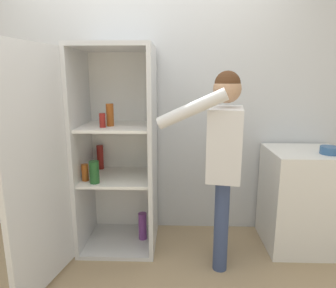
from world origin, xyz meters
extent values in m
plane|color=tan|center=(0.00, 0.00, 0.00)|extent=(12.00, 12.00, 0.00)
cube|color=silver|center=(0.00, 0.98, 1.27)|extent=(7.00, 0.06, 2.55)
cube|color=silver|center=(-0.26, 0.62, 0.02)|extent=(0.66, 0.62, 0.04)
cube|color=silver|center=(-0.26, 0.62, 1.75)|extent=(0.66, 0.62, 0.04)
cube|color=white|center=(-0.26, 0.91, 0.88)|extent=(0.66, 0.03, 1.70)
cube|color=silver|center=(-0.57, 0.62, 0.88)|extent=(0.03, 0.62, 1.70)
cube|color=silver|center=(0.06, 0.62, 0.88)|extent=(0.04, 0.62, 1.70)
cube|color=white|center=(-0.26, 0.62, 0.64)|extent=(0.59, 0.55, 0.02)
cube|color=white|center=(-0.26, 0.62, 1.10)|extent=(0.59, 0.55, 0.02)
cube|color=silver|center=(-0.68, 0.00, 0.88)|extent=(0.18, 0.66, 1.70)
cylinder|color=#1E5123|center=(-0.42, 0.44, 0.74)|extent=(0.08, 0.08, 0.19)
cylinder|color=#9E4C19|center=(-0.30, 0.58, 1.20)|extent=(0.06, 0.06, 0.19)
cylinder|color=#723884|center=(-0.05, 0.63, 0.16)|extent=(0.08, 0.08, 0.25)
cylinder|color=maroon|center=(-0.47, 0.84, 0.76)|extent=(0.06, 0.06, 0.23)
cylinder|color=maroon|center=(-0.34, 0.50, 1.17)|extent=(0.05, 0.05, 0.12)
cylinder|color=#9E4C19|center=(-0.51, 0.49, 0.72)|extent=(0.06, 0.06, 0.14)
cylinder|color=#384770|center=(0.62, 0.25, 0.38)|extent=(0.11, 0.11, 0.76)
cylinder|color=#384770|center=(0.65, 0.42, 0.38)|extent=(0.11, 0.11, 0.76)
cube|color=silver|center=(0.63, 0.33, 1.02)|extent=(0.32, 0.48, 0.54)
sphere|color=tan|center=(0.63, 0.33, 1.43)|extent=(0.21, 0.21, 0.21)
sphere|color=#4C2D19|center=(0.63, 0.33, 1.46)|extent=(0.19, 0.19, 0.19)
cylinder|color=silver|center=(0.37, 0.13, 1.30)|extent=(0.50, 0.18, 0.29)
cylinder|color=silver|center=(0.68, 0.58, 1.00)|extent=(0.09, 0.09, 0.50)
cube|color=white|center=(1.39, 0.64, 0.45)|extent=(0.64, 0.59, 0.89)
cylinder|color=#335B8E|center=(1.53, 0.52, 0.92)|extent=(0.15, 0.15, 0.06)
camera|label=1|loc=(0.27, -1.91, 1.51)|focal=32.00mm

